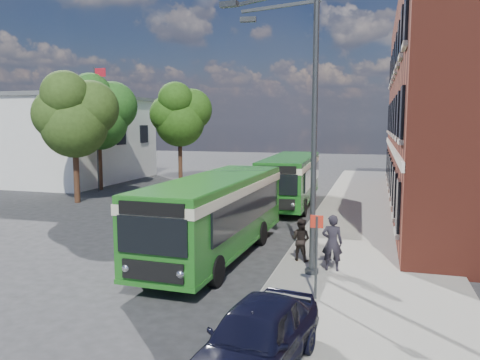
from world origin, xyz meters
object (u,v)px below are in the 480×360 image
(street_lamp, at_px, (303,131))
(bus_front, at_px, (216,209))
(parked_car, at_px, (256,337))
(bus_rear, at_px, (290,176))

(street_lamp, distance_m, bus_front, 4.76)
(bus_front, xyz_separation_m, parked_car, (3.56, -7.84, -0.98))
(street_lamp, bearing_deg, parked_car, -88.86)
(street_lamp, distance_m, bus_rear, 13.52)
(bus_rear, bearing_deg, parked_car, -81.74)
(street_lamp, height_order, bus_front, street_lamp)
(street_lamp, xyz_separation_m, parked_car, (0.13, -6.39, -3.94))
(bus_rear, height_order, parked_car, bus_rear)
(bus_front, bearing_deg, street_lamp, -22.74)
(bus_front, height_order, bus_rear, same)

